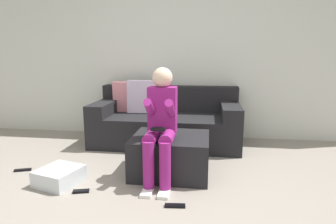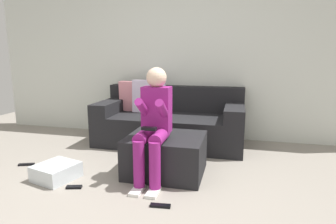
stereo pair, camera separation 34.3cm
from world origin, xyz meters
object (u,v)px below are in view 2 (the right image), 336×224
object	(u,v)px
ottoman	(166,155)
remote_by_storage_bin	(74,187)
couch_sectional	(169,121)
person_seated	(154,121)
storage_bin	(56,172)
remote_near_ottoman	(160,206)
remote_under_side_table	(26,164)

from	to	relation	value
ottoman	remote_by_storage_bin	size ratio (longest dim) A/B	5.49
couch_sectional	person_seated	xyz separation A→B (m)	(0.16, -1.30, 0.30)
storage_bin	remote_near_ottoman	distance (m)	1.23
couch_sectional	storage_bin	world-z (taller)	couch_sectional
couch_sectional	ottoman	distance (m)	1.13
couch_sectional	ottoman	xyz separation A→B (m)	(0.23, -1.10, -0.11)
couch_sectional	remote_near_ottoman	world-z (taller)	couch_sectional
ottoman	person_seated	size ratio (longest dim) A/B	0.71
remote_near_ottoman	ottoman	bearing A→B (deg)	95.04
person_seated	remote_by_storage_bin	world-z (taller)	person_seated
storage_bin	remote_near_ottoman	bearing A→B (deg)	-13.17
ottoman	remote_under_side_table	bearing A→B (deg)	-173.66
couch_sectional	remote_under_side_table	distance (m)	1.92
remote_by_storage_bin	ottoman	bearing A→B (deg)	20.59
person_seated	storage_bin	bearing A→B (deg)	-167.28
remote_near_ottoman	storage_bin	bearing A→B (deg)	161.18
person_seated	remote_under_side_table	xyz separation A→B (m)	(-1.56, 0.02, -0.61)
remote_under_side_table	person_seated	bearing A→B (deg)	-21.96
couch_sectional	remote_near_ottoman	xyz separation A→B (m)	(0.36, -1.80, -0.31)
person_seated	remote_under_side_table	bearing A→B (deg)	179.38
couch_sectional	remote_by_storage_bin	distance (m)	1.78
remote_near_ottoman	remote_by_storage_bin	size ratio (longest dim) A/B	1.18
remote_by_storage_bin	remote_near_ottoman	bearing A→B (deg)	-24.26
couch_sectional	person_seated	distance (m)	1.34
remote_under_side_table	storage_bin	bearing A→B (deg)	-44.14
ottoman	remote_by_storage_bin	distance (m)	0.97
storage_bin	remote_near_ottoman	world-z (taller)	storage_bin
storage_bin	remote_under_side_table	bearing A→B (deg)	157.19
storage_bin	couch_sectional	bearing A→B (deg)	61.39
storage_bin	remote_under_side_table	size ratio (longest dim) A/B	2.21
ottoman	person_seated	bearing A→B (deg)	-109.88
person_seated	storage_bin	xyz separation A→B (m)	(-0.99, -0.22, -0.54)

